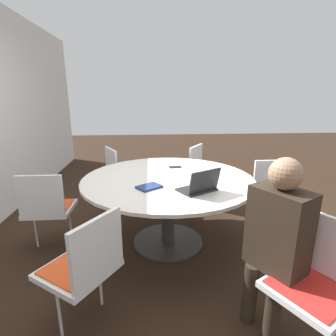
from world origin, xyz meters
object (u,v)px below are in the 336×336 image
Objects in this scene: chair_3 at (121,172)px; cell_phone at (175,167)px; person_0 at (277,234)px; spiral_notebook at (149,187)px; chair_4 at (47,205)px; chair_2 at (204,170)px; chair_0 at (317,276)px; chair_5 at (85,263)px; chair_1 at (276,193)px; laptop at (200,186)px.

chair_3 is 5.70× the size of cell_phone.
person_0 is 4.65× the size of spiral_notebook.
chair_2 is at bearing 31.97° from chair_4.
chair_0 is 1.41m from spiral_notebook.
person_0 is at bearing 18.98° from chair_0.
person_0 is (0.17, 0.19, 0.20)m from chair_0.
chair_1 is at bearing -24.44° from chair_5.
chair_1 is 2.16× the size of laptop.
chair_2 is 1.00× the size of chair_5.
chair_0 is at bearing -157.27° from cell_phone.
person_0 is at bearing -161.33° from cell_phone.
chair_2 is (2.32, 0.21, 0.00)m from chair_0.
person_0 reaches higher than laptop.
chair_0 and chair_1 have the same top height.
chair_0 is 2.34m from chair_4.
laptop is 1.53× the size of spiral_notebook.
chair_4 is at bearing 30.46° from person_0.
chair_1 is at bearing 35.35° from chair_3.
laptop is (-1.48, -0.84, 0.29)m from chair_3.
chair_1 and chair_3 have the same top height.
chair_5 is 1.61m from cell_phone.
chair_5 is (0.24, 1.42, 0.00)m from chair_0.
chair_1 and chair_5 have the same top height.
chair_4 is 5.70× the size of cell_phone.
chair_4 is at bearing 65.13° from chair_5.
person_0 is 3.05× the size of laptop.
chair_0 is 1.41m from chair_1.
laptop reaches higher than spiral_notebook.
chair_0 is at bearing 93.84° from laptop.
chair_5 is at bearing 30.89° from chair_1.
chair_5 is 2.16× the size of laptop.
chair_2 is 1.58m from spiral_notebook.
person_0 reaches higher than chair_3.
cell_phone is at bearing 20.22° from chair_3.
person_0 is (-2.15, -1.21, 0.20)m from chair_3.
chair_0 is 1.44m from chair_5.
chair_3 is at bearing -0.40° from person_0.
spiral_notebook is at bearing -9.74° from chair_3.
chair_2 is at bearing -30.29° from spiral_notebook.
chair_2 is at bearing 63.67° from chair_3.
chair_2 is 1.00× the size of chair_3.
person_0 is at bearing -29.60° from chair_4.
chair_0 is at bearing 4.72° from chair_3.
cell_phone is at bearing 18.85° from chair_4.
chair_1 reaches higher than cell_phone.
laptop is at bearing -13.99° from chair_4.
chair_2 is (0.97, 0.61, 0.00)m from chair_1.
chair_4 is 1.41m from cell_phone.
chair_0 is at bearing 72.96° from chair_1.
laptop is (-0.37, -1.45, 0.29)m from chair_4.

